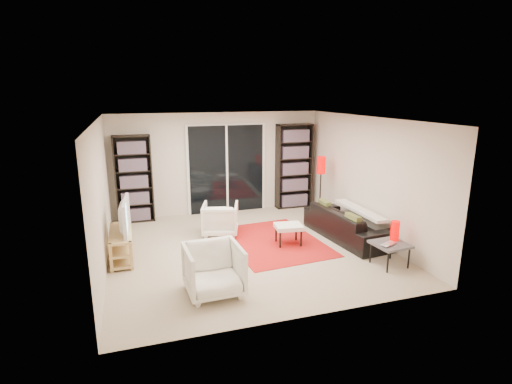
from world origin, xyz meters
The scene contains 20 objects.
floor centered at (0.00, 0.00, 0.00)m, with size 5.00×5.00×0.00m, color tan.
wall_back centered at (0.00, 2.50, 1.20)m, with size 5.00×0.02×2.40m, color beige.
wall_front centered at (0.00, -2.50, 1.20)m, with size 5.00×0.02×2.40m, color beige.
wall_left centered at (-2.50, 0.00, 1.20)m, with size 0.02×5.00×2.40m, color beige.
wall_right centered at (2.50, 0.00, 1.20)m, with size 0.02×5.00×2.40m, color beige.
ceiling centered at (0.00, 0.00, 2.40)m, with size 5.00×5.00×0.02m, color white.
sliding_door centered at (0.20, 2.46, 1.05)m, with size 1.92×0.08×2.16m.
bookshelf_left centered at (-1.95, 2.33, 0.98)m, with size 0.80×0.30×1.95m.
bookshelf_right centered at (1.90, 2.33, 1.05)m, with size 0.90×0.30×2.10m.
tv_stand centered at (-2.26, 0.22, 0.26)m, with size 0.37×1.17×0.50m.
tv centered at (-2.24, 0.22, 0.79)m, with size 0.99×0.13×0.57m, color black.
rug centered at (0.56, 0.17, 0.01)m, with size 1.73×2.34×0.01m, color red.
sofa centered at (2.04, -0.09, 0.30)m, with size 2.05×0.80×0.60m, color black.
armchair_back centered at (-0.32, 0.91, 0.33)m, with size 0.71×0.73×0.66m, color white.
armchair_front centered at (-0.97, -1.51, 0.37)m, with size 0.79×0.81×0.74m, color white.
ottoman centered at (0.79, -0.05, 0.34)m, with size 0.55×0.47×0.40m.
side_table centered at (2.05, -1.46, 0.36)m, with size 0.59×0.59×0.40m.
laptop centered at (1.99, -1.56, 0.41)m, with size 0.32×0.21×0.03m, color silver.
table_lamp centered at (2.21, -1.35, 0.57)m, with size 0.15×0.15×0.33m, color #E60100.
floor_lamp centered at (2.15, 1.34, 1.10)m, with size 0.22×0.22×1.43m.
Camera 1 is at (-2.00, -6.74, 2.86)m, focal length 28.00 mm.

